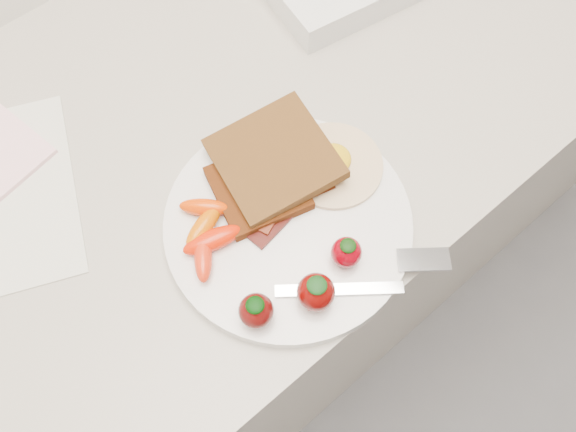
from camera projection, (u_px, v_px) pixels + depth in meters
counter at (232, 261)px, 1.08m from camera, size 2.00×0.60×0.90m
plate at (288, 223)px, 0.61m from camera, size 0.27×0.27×0.02m
toast_lower at (258, 188)px, 0.61m from camera, size 0.11×0.11×0.01m
toast_upper at (274, 158)px, 0.61m from camera, size 0.14×0.14×0.03m
fried_egg at (333, 163)px, 0.63m from camera, size 0.12×0.12×0.02m
bacon_strips at (284, 200)px, 0.61m from camera, size 0.12×0.07×0.01m
baby_carrots at (207, 233)px, 0.59m from camera, size 0.08×0.10×0.02m
strawberries at (305, 288)px, 0.55m from camera, size 0.14×0.06×0.05m
fork at (378, 276)px, 0.58m from camera, size 0.17×0.10×0.00m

